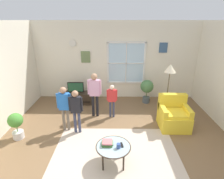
{
  "coord_description": "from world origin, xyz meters",
  "views": [
    {
      "loc": [
        -0.05,
        -3.42,
        2.77
      ],
      "look_at": [
        -0.1,
        0.74,
        1.15
      ],
      "focal_mm": 28.94,
      "sensor_mm": 36.0,
      "label": 1
    }
  ],
  "objects_px": {
    "floor_lamp": "(170,74)",
    "book_stack": "(107,143)",
    "person_pink_shirt": "(95,90)",
    "person_blue_shirt": "(64,104)",
    "armchair": "(174,116)",
    "person_red_shirt": "(112,97)",
    "potted_plant_corner": "(16,124)",
    "cup": "(119,146)",
    "coffee_table": "(113,147)",
    "tv_stand": "(76,98)",
    "potted_plant_by_window": "(147,88)",
    "person_black_shirt": "(76,107)",
    "remote_near_books": "(122,145)",
    "television": "(76,87)"
  },
  "relations": [
    {
      "from": "person_blue_shirt",
      "to": "tv_stand",
      "type": "bearing_deg",
      "value": 92.12
    },
    {
      "from": "coffee_table",
      "to": "potted_plant_corner",
      "type": "relative_size",
      "value": 1.04
    },
    {
      "from": "person_blue_shirt",
      "to": "armchair",
      "type": "bearing_deg",
      "value": 4.03
    },
    {
      "from": "potted_plant_corner",
      "to": "television",
      "type": "bearing_deg",
      "value": 62.78
    },
    {
      "from": "tv_stand",
      "to": "cup",
      "type": "xyz_separation_m",
      "value": [
        1.42,
        -2.91,
        0.27
      ]
    },
    {
      "from": "coffee_table",
      "to": "cup",
      "type": "distance_m",
      "value": 0.14
    },
    {
      "from": "coffee_table",
      "to": "book_stack",
      "type": "distance_m",
      "value": 0.15
    },
    {
      "from": "floor_lamp",
      "to": "tv_stand",
      "type": "bearing_deg",
      "value": 161.54
    },
    {
      "from": "person_black_shirt",
      "to": "person_pink_shirt",
      "type": "bearing_deg",
      "value": 66.62
    },
    {
      "from": "cup",
      "to": "person_pink_shirt",
      "type": "distance_m",
      "value": 2.15
    },
    {
      "from": "coffee_table",
      "to": "potted_plant_by_window",
      "type": "distance_m",
      "value": 3.16
    },
    {
      "from": "person_black_shirt",
      "to": "potted_plant_by_window",
      "type": "height_order",
      "value": "person_black_shirt"
    },
    {
      "from": "person_pink_shirt",
      "to": "person_red_shirt",
      "type": "relative_size",
      "value": 1.31
    },
    {
      "from": "person_blue_shirt",
      "to": "potted_plant_by_window",
      "type": "bearing_deg",
      "value": 36.1
    },
    {
      "from": "person_pink_shirt",
      "to": "person_blue_shirt",
      "type": "height_order",
      "value": "person_pink_shirt"
    },
    {
      "from": "television",
      "to": "armchair",
      "type": "height_order",
      "value": "armchair"
    },
    {
      "from": "cup",
      "to": "person_blue_shirt",
      "type": "relative_size",
      "value": 0.08
    },
    {
      "from": "coffee_table",
      "to": "person_pink_shirt",
      "type": "xyz_separation_m",
      "value": [
        -0.56,
        1.95,
        0.46
      ]
    },
    {
      "from": "tv_stand",
      "to": "person_blue_shirt",
      "type": "bearing_deg",
      "value": -87.88
    },
    {
      "from": "floor_lamp",
      "to": "book_stack",
      "type": "bearing_deg",
      "value": -132.03
    },
    {
      "from": "book_stack",
      "to": "remote_near_books",
      "type": "relative_size",
      "value": 1.69
    },
    {
      "from": "coffee_table",
      "to": "person_red_shirt",
      "type": "xyz_separation_m",
      "value": [
        -0.05,
        1.9,
        0.26
      ]
    },
    {
      "from": "remote_near_books",
      "to": "person_blue_shirt",
      "type": "bearing_deg",
      "value": 140.96
    },
    {
      "from": "tv_stand",
      "to": "person_pink_shirt",
      "type": "bearing_deg",
      "value": -50.14
    },
    {
      "from": "armchair",
      "to": "person_blue_shirt",
      "type": "bearing_deg",
      "value": -175.97
    },
    {
      "from": "armchair",
      "to": "remote_near_books",
      "type": "relative_size",
      "value": 6.21
    },
    {
      "from": "person_black_shirt",
      "to": "potted_plant_corner",
      "type": "distance_m",
      "value": 1.49
    },
    {
      "from": "book_stack",
      "to": "potted_plant_by_window",
      "type": "distance_m",
      "value": 3.16
    },
    {
      "from": "person_red_shirt",
      "to": "potted_plant_corner",
      "type": "relative_size",
      "value": 1.51
    },
    {
      "from": "cup",
      "to": "remote_near_books",
      "type": "relative_size",
      "value": 0.7
    },
    {
      "from": "cup",
      "to": "coffee_table",
      "type": "bearing_deg",
      "value": 153.43
    },
    {
      "from": "television",
      "to": "person_black_shirt",
      "type": "distance_m",
      "value": 1.82
    },
    {
      "from": "book_stack",
      "to": "floor_lamp",
      "type": "xyz_separation_m",
      "value": [
        1.67,
        1.85,
        0.91
      ]
    },
    {
      "from": "book_stack",
      "to": "floor_lamp",
      "type": "height_order",
      "value": "floor_lamp"
    },
    {
      "from": "armchair",
      "to": "book_stack",
      "type": "bearing_deg",
      "value": -142.58
    },
    {
      "from": "tv_stand",
      "to": "person_pink_shirt",
      "type": "xyz_separation_m",
      "value": [
        0.76,
        -0.91,
        0.65
      ]
    },
    {
      "from": "armchair",
      "to": "book_stack",
      "type": "height_order",
      "value": "armchair"
    },
    {
      "from": "book_stack",
      "to": "person_pink_shirt",
      "type": "height_order",
      "value": "person_pink_shirt"
    },
    {
      "from": "person_red_shirt",
      "to": "potted_plant_corner",
      "type": "xyz_separation_m",
      "value": [
        -2.32,
        -1.08,
        -0.23
      ]
    },
    {
      "from": "armchair",
      "to": "floor_lamp",
      "type": "bearing_deg",
      "value": 99.02
    },
    {
      "from": "book_stack",
      "to": "remote_near_books",
      "type": "distance_m",
      "value": 0.29
    },
    {
      "from": "cup",
      "to": "potted_plant_by_window",
      "type": "distance_m",
      "value": 3.17
    },
    {
      "from": "book_stack",
      "to": "potted_plant_corner",
      "type": "height_order",
      "value": "potted_plant_corner"
    },
    {
      "from": "armchair",
      "to": "potted_plant_by_window",
      "type": "relative_size",
      "value": 1.04
    },
    {
      "from": "floor_lamp",
      "to": "television",
      "type": "bearing_deg",
      "value": 161.59
    },
    {
      "from": "person_blue_shirt",
      "to": "floor_lamp",
      "type": "bearing_deg",
      "value": 14.32
    },
    {
      "from": "book_stack",
      "to": "person_black_shirt",
      "type": "xyz_separation_m",
      "value": [
        -0.82,
        1.03,
        0.28
      ]
    },
    {
      "from": "remote_near_books",
      "to": "person_red_shirt",
      "type": "height_order",
      "value": "person_red_shirt"
    },
    {
      "from": "person_black_shirt",
      "to": "person_pink_shirt",
      "type": "xyz_separation_m",
      "value": [
        0.38,
        0.87,
        0.11
      ]
    },
    {
      "from": "armchair",
      "to": "potted_plant_corner",
      "type": "xyz_separation_m",
      "value": [
        -4.0,
        -0.58,
        0.08
      ]
    }
  ]
}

